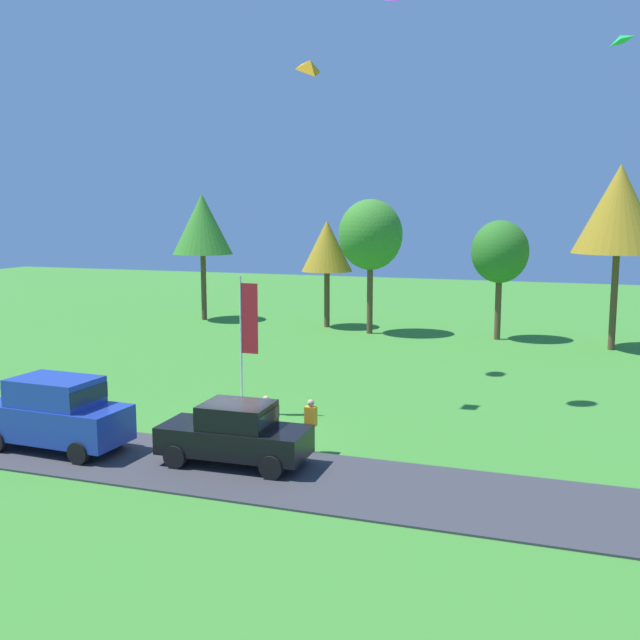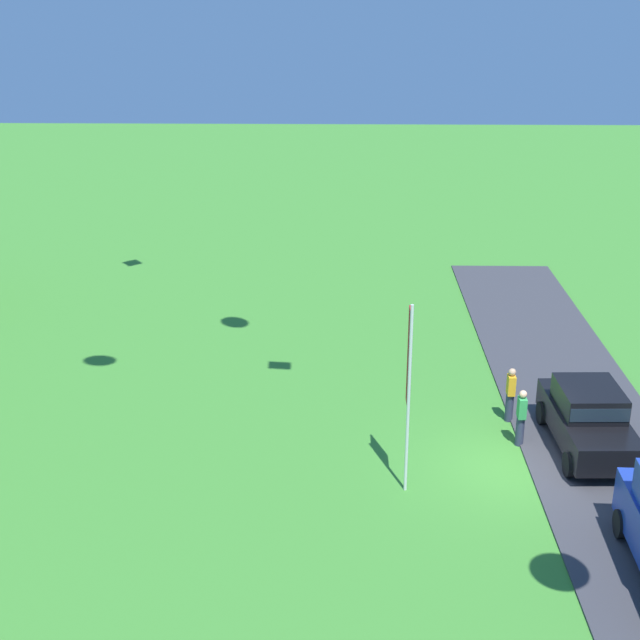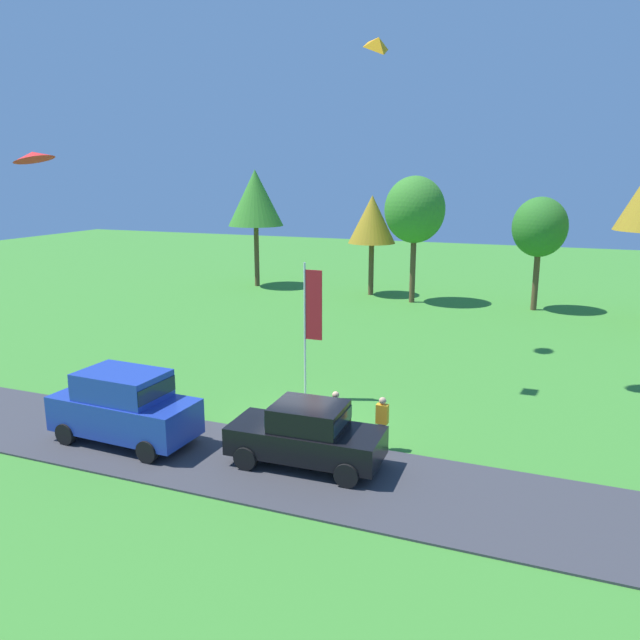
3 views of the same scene
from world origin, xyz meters
The scene contains 14 objects.
ground_plane centered at (0.00, 0.00, 0.00)m, with size 120.00×120.00×0.00m, color #3D842D.
pavement_strip centered at (0.00, -2.66, 0.03)m, with size 36.00×4.40×0.06m, color #38383D.
car_suv_by_flagpole centered at (-4.75, -2.83, 1.30)m, with size 4.67×2.20×2.28m.
car_sedan_far_end centered at (1.14, -2.25, 1.04)m, with size 4.45×2.06×1.84m.
person_beside_suv centered at (2.83, -0.40, 0.88)m, with size 0.36×0.24×1.71m.
person_watching_sky centered at (1.35, -0.44, 0.88)m, with size 0.36×0.24×1.71m.
tree_center_back centered at (-13.92, 24.08, 6.51)m, with size 4.07×4.07×8.58m.
tree_right_of_center centered at (-4.89, 23.80, 5.19)m, with size 3.25×3.25×6.86m.
tree_lone_near centered at (-1.59, 22.25, 5.99)m, with size 3.86×3.86×8.15m.
tree_far_right centered at (6.02, 22.66, 5.08)m, with size 3.28×3.28×6.93m.
tree_far_left centered at (12.22, 21.35, 7.52)m, with size 4.69×4.69×9.89m.
flag_banner centered at (-0.87, 2.96, 3.25)m, with size 0.71×0.08×5.14m.
kite_diamond_mid_center centered at (11.52, 12.06, 14.30)m, with size 0.73×0.71×0.25m, color green.
kite_diamond_high_left centered at (1.02, 4.59, 12.59)m, with size 0.74×0.84×0.38m, color orange.
Camera 1 is at (10.52, -21.46, 7.49)m, focal length 42.00 mm.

